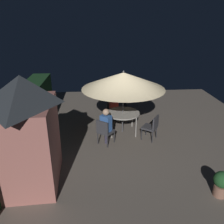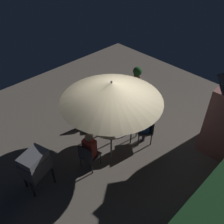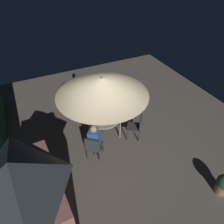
{
  "view_description": "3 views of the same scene",
  "coord_description": "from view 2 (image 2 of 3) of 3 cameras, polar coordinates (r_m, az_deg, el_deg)",
  "views": [
    {
      "loc": [
        -7.32,
        0.87,
        3.96
      ],
      "look_at": [
        0.2,
        0.34,
        0.85
      ],
      "focal_mm": 36.37,
      "sensor_mm": 36.0,
      "label": 1
    },
    {
      "loc": [
        4.12,
        3.91,
        5.7
      ],
      "look_at": [
        0.13,
        -0.2,
        1.09
      ],
      "focal_mm": 39.01,
      "sensor_mm": 36.0,
      "label": 2
    },
    {
      "loc": [
        -4.66,
        1.96,
        5.26
      ],
      "look_at": [
        0.01,
        -0.26,
        1.11
      ],
      "focal_mm": 32.82,
      "sensor_mm": 36.0,
      "label": 3
    }
  ],
  "objects": [
    {
      "name": "bbq_grill",
      "position": [
        6.54,
        -17.58,
        -11.56
      ],
      "size": [
        0.81,
        0.68,
        1.2
      ],
      "color": "#47474C",
      "rests_on": "ground"
    },
    {
      "name": "patio_umbrella",
      "position": [
        6.65,
        -0.13,
        4.82
      ],
      "size": [
        2.92,
        2.92,
        2.33
      ],
      "color": "#4C4C51",
      "rests_on": "ground"
    },
    {
      "name": "person_in_red",
      "position": [
        6.75,
        -5.28,
        -8.14
      ],
      "size": [
        0.31,
        0.38,
        1.26
      ],
      "color": "#CC3D33",
      "rests_on": "ground"
    },
    {
      "name": "patio_table",
      "position": [
        7.43,
        -0.11,
        -3.26
      ],
      "size": [
        1.24,
        1.24,
        0.79
      ],
      "color": "#B2ADA3",
      "rests_on": "ground"
    },
    {
      "name": "chair_far_side",
      "position": [
        7.72,
        8.23,
        -3.84
      ],
      "size": [
        0.65,
        0.65,
        0.9
      ],
      "color": "#38383D",
      "rests_on": "ground"
    },
    {
      "name": "ground_plane",
      "position": [
        8.04,
        1.67,
        -6.34
      ],
      "size": [
        11.0,
        11.0,
        0.0
      ],
      "primitive_type": "plane",
      "color": "#6B6056"
    },
    {
      "name": "chair_toward_hedge",
      "position": [
        8.43,
        -1.4,
        0.89
      ],
      "size": [
        0.64,
        0.64,
        0.9
      ],
      "color": "#38383D",
      "rests_on": "ground"
    },
    {
      "name": "person_in_blue",
      "position": [
        7.53,
        7.77,
        -2.41
      ],
      "size": [
        0.4,
        0.42,
        1.26
      ],
      "color": "#3866B2",
      "rests_on": "ground"
    },
    {
      "name": "chair_near_shed",
      "position": [
        6.9,
        -5.59,
        -10.06
      ],
      "size": [
        0.56,
        0.55,
        0.9
      ],
      "color": "#38383D",
      "rests_on": "ground"
    },
    {
      "name": "potted_plant_by_shed",
      "position": [
        10.82,
        5.97,
        9.04
      ],
      "size": [
        0.4,
        0.4,
        0.66
      ],
      "color": "#936651",
      "rests_on": "ground"
    }
  ]
}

